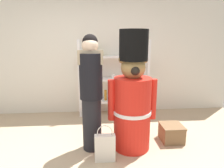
% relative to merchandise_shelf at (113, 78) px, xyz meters
% --- Properties ---
extents(back_wall, '(6.40, 0.12, 2.60)m').
position_rel_merchandise_shelf_xyz_m(back_wall, '(-0.51, 0.22, 0.50)').
color(back_wall, silver).
rests_on(back_wall, ground_plane).
extents(merchandise_shelf, '(1.49, 0.35, 1.62)m').
position_rel_merchandise_shelf_xyz_m(merchandise_shelf, '(0.00, 0.00, 0.00)').
color(merchandise_shelf, white).
rests_on(merchandise_shelf, ground_plane).
extents(teddy_bear_guard, '(0.72, 0.57, 1.76)m').
position_rel_merchandise_shelf_xyz_m(teddy_bear_guard, '(0.15, -1.45, -0.03)').
color(teddy_bear_guard, red).
rests_on(teddy_bear_guard, ground_plane).
extents(person_shopper, '(0.34, 0.33, 1.70)m').
position_rel_merchandise_shelf_xyz_m(person_shopper, '(-0.45, -1.43, 0.09)').
color(person_shopper, black).
rests_on(person_shopper, ground_plane).
extents(shopping_bag, '(0.28, 0.10, 0.52)m').
position_rel_merchandise_shelf_xyz_m(shopping_bag, '(-0.27, -1.77, -0.60)').
color(shopping_bag, silver).
rests_on(shopping_bag, ground_plane).
extents(display_crate, '(0.35, 0.36, 0.27)m').
position_rel_merchandise_shelf_xyz_m(display_crate, '(0.83, -1.31, -0.67)').
color(display_crate, brown).
rests_on(display_crate, ground_plane).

